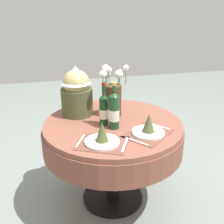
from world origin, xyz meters
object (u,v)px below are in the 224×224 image
Objects in this scene: wine_bottle_right at (104,109)px; place_setting_right at (148,128)px; place_setting_left at (102,137)px; gift_tub_back_left at (76,89)px; dining_table at (113,138)px; flower_vase at (113,94)px; wine_bottle_left at (114,110)px.

place_setting_right is at bearing -40.53° from wine_bottle_right.
place_setting_left is 0.59m from gift_tub_back_left.
dining_table is 2.70× the size of gift_tub_back_left.
gift_tub_back_left reaches higher than wine_bottle_right.
dining_table is at bearing 128.94° from place_setting_right.
place_setting_right reaches higher than dining_table.
flower_vase is 0.30m from gift_tub_back_left.
place_setting_right is at bearing 10.24° from place_setting_left.
wine_bottle_right is at bearing -55.60° from gift_tub_back_left.
gift_tub_back_left reaches higher than dining_table.
dining_table is 3.12× the size of wine_bottle_left.
flower_vase is (0.04, 0.15, 0.32)m from dining_table.
wine_bottle_left reaches higher than wine_bottle_right.
wine_bottle_right is at bearing -168.68° from dining_table.
gift_tub_back_left is (-0.10, 0.56, 0.17)m from place_setting_left.
dining_table is 2.63× the size of place_setting_right.
dining_table is 3.29× the size of wine_bottle_right.
wine_bottle_left is 1.05× the size of wine_bottle_right.
dining_table is 0.28m from wine_bottle_right.
place_setting_left is at bearing -115.40° from dining_table.
flower_vase is at bearing 75.92° from dining_table.
dining_table is at bearing -44.11° from gift_tub_back_left.
place_setting_left is 0.95× the size of flower_vase.
dining_table is 0.40m from place_setting_left.
place_setting_right is 1.25× the size of wine_bottle_right.
gift_tub_back_left is at bearing 124.40° from wine_bottle_right.
wine_bottle_right is (-0.06, 0.08, -0.02)m from wine_bottle_left.
dining_table is at bearing 11.32° from wine_bottle_right.
wine_bottle_right is at bearing 126.15° from wine_bottle_left.
gift_tub_back_left reaches higher than place_setting_right.
place_setting_left and place_setting_right have the same top height.
flower_vase is at bearing -17.81° from gift_tub_back_left.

